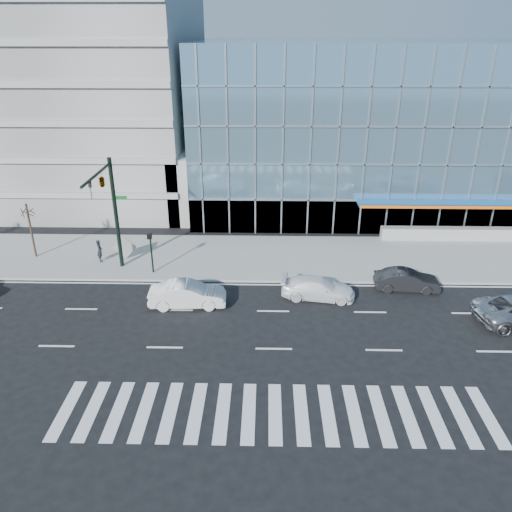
# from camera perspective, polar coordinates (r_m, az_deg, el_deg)

# --- Properties ---
(ground) EXTENTS (160.00, 160.00, 0.00)m
(ground) POSITION_cam_1_polar(r_m,az_deg,el_deg) (31.11, 1.97, -6.32)
(ground) COLOR black
(ground) RESTS_ON ground
(sidewalk) EXTENTS (120.00, 8.00, 0.15)m
(sidewalk) POSITION_cam_1_polar(r_m,az_deg,el_deg) (38.17, 1.85, -0.06)
(sidewalk) COLOR gray
(sidewalk) RESTS_ON ground
(theatre_building) EXTENTS (42.00, 26.00, 15.00)m
(theatre_building) POSITION_cam_1_polar(r_m,az_deg,el_deg) (55.32, 16.96, 14.72)
(theatre_building) COLOR #6894AE
(theatre_building) RESTS_ON ground
(parking_garage) EXTENTS (24.00, 24.00, 20.00)m
(parking_garage) POSITION_cam_1_polar(r_m,az_deg,el_deg) (56.52, -19.90, 17.11)
(parking_garage) COLOR gray
(parking_garage) RESTS_ON ground
(ramp_block) EXTENTS (6.00, 8.00, 6.00)m
(ramp_block) POSITION_cam_1_polar(r_m,az_deg,el_deg) (46.87, -5.64, 8.37)
(ramp_block) COLOR gray
(ramp_block) RESTS_ON ground
(traffic_signal) EXTENTS (1.14, 5.74, 8.00)m
(traffic_signal) POSITION_cam_1_polar(r_m,az_deg,el_deg) (34.41, -16.74, 6.97)
(traffic_signal) COLOR black
(traffic_signal) RESTS_ON sidewalk
(ped_signal_post) EXTENTS (0.30, 0.33, 3.00)m
(ped_signal_post) POSITION_cam_1_polar(r_m,az_deg,el_deg) (35.45, -11.94, 1.05)
(ped_signal_post) COLOR black
(ped_signal_post) RESTS_ON sidewalk
(street_tree_near) EXTENTS (1.10, 1.10, 4.23)m
(street_tree_near) POSITION_cam_1_polar(r_m,az_deg,el_deg) (40.31, -24.68, 4.67)
(street_tree_near) COLOR #332319
(street_tree_near) RESTS_ON sidewalk
(white_suv) EXTENTS (4.93, 2.49, 1.37)m
(white_suv) POSITION_cam_1_polar(r_m,az_deg,el_deg) (32.51, 7.11, -3.67)
(white_suv) COLOR white
(white_suv) RESTS_ON ground
(white_sedan) EXTENTS (4.88, 1.93, 1.58)m
(white_sedan) POSITION_cam_1_polar(r_m,az_deg,el_deg) (31.62, -7.83, -4.36)
(white_sedan) COLOR white
(white_sedan) RESTS_ON ground
(dark_sedan) EXTENTS (4.35, 1.80, 1.40)m
(dark_sedan) POSITION_cam_1_polar(r_m,az_deg,el_deg) (34.69, 16.84, -2.68)
(dark_sedan) COLOR black
(dark_sedan) RESTS_ON ground
(pedestrian) EXTENTS (0.61, 0.73, 1.70)m
(pedestrian) POSITION_cam_1_polar(r_m,az_deg,el_deg) (38.63, -17.43, 0.58)
(pedestrian) COLOR black
(pedestrian) RESTS_ON sidewalk
(tilted_panel) EXTENTS (1.84, 0.06, 1.84)m
(tilted_panel) POSITION_cam_1_polar(r_m,az_deg,el_deg) (38.57, -14.81, 0.98)
(tilted_panel) COLOR gray
(tilted_panel) RESTS_ON sidewalk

